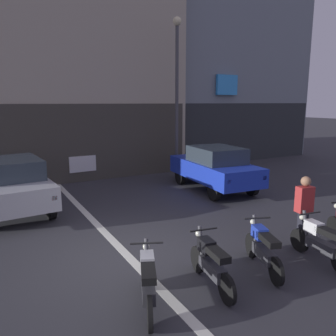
{
  "coord_description": "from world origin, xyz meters",
  "views": [
    {
      "loc": [
        -2.55,
        -6.43,
        3.27
      ],
      "look_at": [
        2.1,
        2.0,
        1.4
      ],
      "focal_mm": 36.39,
      "sensor_mm": 36.0,
      "label": 1
    }
  ],
  "objects_px": {
    "car_blue_parked_kerbside": "(215,167)",
    "motorcycle_black_row_left_mid": "(211,262)",
    "street_lamp": "(177,83)",
    "motorcycle_blue_row_centre": "(263,248)",
    "motorcycle_white_row_right_mid": "(320,241)",
    "car_silver_crossing_near": "(12,183)",
    "person_by_motorcycles": "(303,212)",
    "car_white_down_street": "(75,154)",
    "motorcycle_silver_row_leftmost": "(148,281)"
  },
  "relations": [
    {
      "from": "car_silver_crossing_near",
      "to": "motorcycle_black_row_left_mid",
      "type": "xyz_separation_m",
      "value": [
        2.71,
        -6.33,
        -0.43
      ]
    },
    {
      "from": "motorcycle_blue_row_centre",
      "to": "motorcycle_white_row_right_mid",
      "type": "relative_size",
      "value": 0.96
    },
    {
      "from": "motorcycle_black_row_left_mid",
      "to": "motorcycle_white_row_right_mid",
      "type": "distance_m",
      "value": 2.54
    },
    {
      "from": "car_blue_parked_kerbside",
      "to": "motorcycle_white_row_right_mid",
      "type": "distance_m",
      "value": 6.12
    },
    {
      "from": "street_lamp",
      "to": "motorcycle_blue_row_centre",
      "type": "xyz_separation_m",
      "value": [
        -2.78,
        -8.12,
        -3.62
      ]
    },
    {
      "from": "car_white_down_street",
      "to": "motorcycle_white_row_right_mid",
      "type": "xyz_separation_m",
      "value": [
        2.09,
        -11.67,
        -0.43
      ]
    },
    {
      "from": "motorcycle_silver_row_leftmost",
      "to": "car_blue_parked_kerbside",
      "type": "bearing_deg",
      "value": 45.68
    },
    {
      "from": "motorcycle_silver_row_leftmost",
      "to": "motorcycle_blue_row_centre",
      "type": "relative_size",
      "value": 0.98
    },
    {
      "from": "motorcycle_blue_row_centre",
      "to": "person_by_motorcycles",
      "type": "height_order",
      "value": "person_by_motorcycles"
    },
    {
      "from": "street_lamp",
      "to": "person_by_motorcycles",
      "type": "distance_m",
      "value": 8.53
    },
    {
      "from": "street_lamp",
      "to": "motorcycle_black_row_left_mid",
      "type": "distance_m",
      "value": 9.78
    },
    {
      "from": "car_silver_crossing_near",
      "to": "motorcycle_white_row_right_mid",
      "type": "height_order",
      "value": "car_silver_crossing_near"
    },
    {
      "from": "motorcycle_silver_row_leftmost",
      "to": "person_by_motorcycles",
      "type": "relative_size",
      "value": 0.94
    },
    {
      "from": "street_lamp",
      "to": "motorcycle_white_row_right_mid",
      "type": "relative_size",
      "value": 4.01
    },
    {
      "from": "motorcycle_silver_row_leftmost",
      "to": "car_white_down_street",
      "type": "bearing_deg",
      "value": 81.57
    },
    {
      "from": "car_blue_parked_kerbside",
      "to": "motorcycle_black_row_left_mid",
      "type": "bearing_deg",
      "value": -127.03
    },
    {
      "from": "street_lamp",
      "to": "motorcycle_blue_row_centre",
      "type": "distance_m",
      "value": 9.32
    },
    {
      "from": "car_silver_crossing_near",
      "to": "car_blue_parked_kerbside",
      "type": "height_order",
      "value": "same"
    },
    {
      "from": "car_blue_parked_kerbside",
      "to": "person_by_motorcycles",
      "type": "relative_size",
      "value": 2.54
    },
    {
      "from": "motorcycle_blue_row_centre",
      "to": "car_white_down_street",
      "type": "bearing_deg",
      "value": 94.22
    },
    {
      "from": "car_blue_parked_kerbside",
      "to": "motorcycle_white_row_right_mid",
      "type": "bearing_deg",
      "value": -105.86
    },
    {
      "from": "car_blue_parked_kerbside",
      "to": "person_by_motorcycles",
      "type": "xyz_separation_m",
      "value": [
        -1.42,
        -5.22,
        -0.03
      ]
    },
    {
      "from": "motorcycle_blue_row_centre",
      "to": "car_blue_parked_kerbside",
      "type": "bearing_deg",
      "value": 62.17
    },
    {
      "from": "car_white_down_street",
      "to": "car_silver_crossing_near",
      "type": "bearing_deg",
      "value": -121.95
    },
    {
      "from": "person_by_motorcycles",
      "to": "motorcycle_silver_row_leftmost",
      "type": "bearing_deg",
      "value": -174.88
    },
    {
      "from": "motorcycle_white_row_right_mid",
      "to": "motorcycle_blue_row_centre",
      "type": "bearing_deg",
      "value": 165.4
    },
    {
      "from": "motorcycle_blue_row_centre",
      "to": "motorcycle_silver_row_leftmost",
      "type": "bearing_deg",
      "value": -179.24
    },
    {
      "from": "car_white_down_street",
      "to": "motorcycle_blue_row_centre",
      "type": "bearing_deg",
      "value": -85.78
    },
    {
      "from": "car_blue_parked_kerbside",
      "to": "car_white_down_street",
      "type": "relative_size",
      "value": 1.01
    },
    {
      "from": "motorcycle_black_row_left_mid",
      "to": "car_silver_crossing_near",
      "type": "bearing_deg",
      "value": 113.15
    },
    {
      "from": "car_blue_parked_kerbside",
      "to": "motorcycle_black_row_left_mid",
      "type": "relative_size",
      "value": 2.55
    },
    {
      "from": "car_white_down_street",
      "to": "person_by_motorcycles",
      "type": "bearing_deg",
      "value": -77.97
    },
    {
      "from": "motorcycle_black_row_left_mid",
      "to": "motorcycle_blue_row_centre",
      "type": "height_order",
      "value": "same"
    },
    {
      "from": "car_white_down_street",
      "to": "street_lamp",
      "type": "distance_m",
      "value": 5.8
    },
    {
      "from": "motorcycle_blue_row_centre",
      "to": "motorcycle_black_row_left_mid",
      "type": "bearing_deg",
      "value": -179.57
    },
    {
      "from": "motorcycle_black_row_left_mid",
      "to": "street_lamp",
      "type": "bearing_deg",
      "value": 63.55
    },
    {
      "from": "motorcycle_silver_row_leftmost",
      "to": "person_by_motorcycles",
      "type": "bearing_deg",
      "value": 5.12
    },
    {
      "from": "car_silver_crossing_near",
      "to": "car_blue_parked_kerbside",
      "type": "xyz_separation_m",
      "value": [
        6.9,
        -0.77,
        0.0
      ]
    },
    {
      "from": "car_silver_crossing_near",
      "to": "car_white_down_street",
      "type": "xyz_separation_m",
      "value": [
        3.13,
        5.02,
        0.0
      ]
    },
    {
      "from": "street_lamp",
      "to": "motorcycle_blue_row_centre",
      "type": "height_order",
      "value": "street_lamp"
    },
    {
      "from": "car_white_down_street",
      "to": "motorcycle_black_row_left_mid",
      "type": "bearing_deg",
      "value": -92.16
    },
    {
      "from": "motorcycle_silver_row_leftmost",
      "to": "motorcycle_blue_row_centre",
      "type": "height_order",
      "value": "same"
    },
    {
      "from": "car_blue_parked_kerbside",
      "to": "motorcycle_blue_row_centre",
      "type": "xyz_separation_m",
      "value": [
        -2.93,
        -5.55,
        -0.43
      ]
    },
    {
      "from": "motorcycle_black_row_left_mid",
      "to": "motorcycle_blue_row_centre",
      "type": "bearing_deg",
      "value": 0.43
    },
    {
      "from": "motorcycle_silver_row_leftmost",
      "to": "motorcycle_black_row_left_mid",
      "type": "height_order",
      "value": "same"
    },
    {
      "from": "motorcycle_black_row_left_mid",
      "to": "motorcycle_white_row_right_mid",
      "type": "xyz_separation_m",
      "value": [
        2.52,
        -0.32,
        0.0
      ]
    },
    {
      "from": "motorcycle_white_row_right_mid",
      "to": "car_blue_parked_kerbside",
      "type": "bearing_deg",
      "value": 74.14
    },
    {
      "from": "car_silver_crossing_near",
      "to": "street_lamp",
      "type": "height_order",
      "value": "street_lamp"
    },
    {
      "from": "car_silver_crossing_near",
      "to": "street_lamp",
      "type": "relative_size",
      "value": 0.63
    },
    {
      "from": "car_blue_parked_kerbside",
      "to": "person_by_motorcycles",
      "type": "height_order",
      "value": "person_by_motorcycles"
    }
  ]
}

